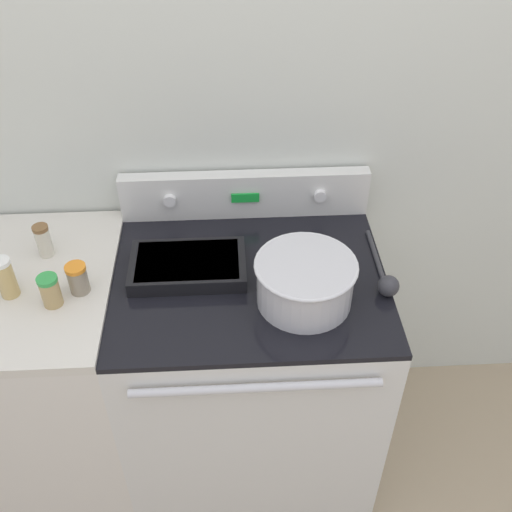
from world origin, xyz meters
The scene contains 11 objects.
kitchen_wall centered at (0.00, 0.70, 1.25)m, with size 8.00×0.05×2.50m.
stove_range centered at (0.00, 0.33, 0.45)m, with size 0.81×0.70×0.90m.
control_panel centered at (0.00, 0.64, 0.98)m, with size 0.81×0.07×0.16m.
side_counter centered at (-0.72, 0.33, 0.46)m, with size 0.63×0.67×0.91m.
mixing_bowl centered at (0.15, 0.22, 0.98)m, with size 0.28×0.28×0.14m.
casserole_dish centered at (-0.18, 0.36, 0.92)m, with size 0.34×0.21×0.05m.
ladle centered at (0.39, 0.26, 0.92)m, with size 0.06×0.31×0.06m.
spice_jar_orange_cap centered at (-0.48, 0.28, 0.96)m, with size 0.06×0.06×0.09m.
spice_jar_green_cap centered at (-0.55, 0.23, 0.96)m, with size 0.06×0.06×0.10m.
spice_jar_brown_cap centered at (-0.61, 0.45, 0.96)m, with size 0.05×0.05×0.11m.
spice_jar_white_cap centered at (-0.68, 0.28, 0.97)m, with size 0.05×0.05×0.12m.
Camera 1 is at (-0.05, -0.98, 2.09)m, focal length 42.00 mm.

